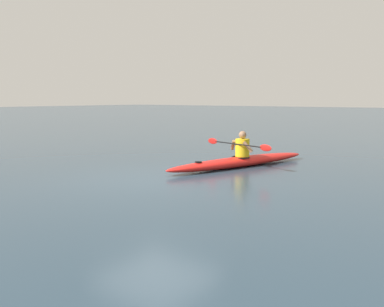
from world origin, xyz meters
The scene contains 3 objects.
ground_plane centered at (0.00, 0.00, 0.00)m, with size 160.00×160.00×0.00m, color #283D4C.
kayak centered at (-0.67, -2.73, 0.14)m, with size 1.86×4.96×0.28m.
kayaker centered at (-0.68, -2.76, 0.57)m, with size 2.40×0.73×0.70m.
Camera 1 is at (-6.36, 6.92, 1.87)m, focal length 38.12 mm.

